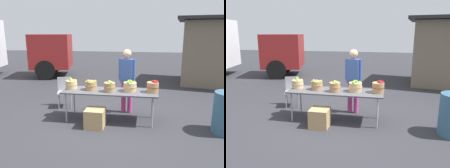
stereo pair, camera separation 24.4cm
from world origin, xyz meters
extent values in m
plane|color=#2D2D33|center=(0.00, 0.00, 0.00)|extent=(40.00, 40.00, 0.00)
cube|color=#4C4C51|center=(0.00, 0.00, 0.73)|extent=(2.30, 0.76, 0.03)
cylinder|color=#99999E|center=(-1.03, -0.30, 0.36)|extent=(0.04, 0.04, 0.72)
cylinder|color=#99999E|center=(1.03, -0.30, 0.36)|extent=(0.04, 0.04, 0.72)
cylinder|color=#99999E|center=(-1.03, 0.30, 0.36)|extent=(0.04, 0.04, 0.72)
cylinder|color=#99999E|center=(1.03, 0.30, 0.36)|extent=(0.04, 0.04, 0.72)
cylinder|color=tan|center=(-1.00, 0.07, 0.85)|extent=(0.28, 0.28, 0.20)
torus|color=tan|center=(-1.00, 0.07, 0.86)|extent=(0.30, 0.30, 0.01)
sphere|color=#9EC647|center=(-0.90, 0.08, 0.96)|extent=(0.07, 0.07, 0.07)
sphere|color=#9EC647|center=(-0.97, 0.00, 0.96)|extent=(0.07, 0.07, 0.07)
sphere|color=#7AA833|center=(-1.00, 0.08, 0.98)|extent=(0.07, 0.07, 0.07)
sphere|color=#7AA833|center=(-1.05, 0.14, 0.97)|extent=(0.08, 0.08, 0.08)
sphere|color=#8CB738|center=(-1.01, 0.07, 0.96)|extent=(0.08, 0.08, 0.08)
sphere|color=#7AA833|center=(-1.01, 0.06, 0.96)|extent=(0.08, 0.08, 0.08)
cylinder|color=#A87F51|center=(-0.48, 0.03, 0.86)|extent=(0.28, 0.28, 0.21)
torus|color=#A87F51|center=(-0.48, 0.03, 0.87)|extent=(0.30, 0.30, 0.01)
sphere|color=#9EC647|center=(-0.53, -0.06, 0.98)|extent=(0.07, 0.07, 0.07)
sphere|color=#8CB738|center=(-0.50, 0.04, 0.96)|extent=(0.07, 0.07, 0.07)
sphere|color=#9EC647|center=(-0.37, 0.02, 0.97)|extent=(0.07, 0.07, 0.07)
sphere|color=#7AA833|center=(-0.48, 0.03, 0.96)|extent=(0.07, 0.07, 0.07)
cylinder|color=#A87F51|center=(0.00, -0.07, 0.86)|extent=(0.26, 0.26, 0.22)
torus|color=#A87F51|center=(0.00, -0.07, 0.87)|extent=(0.28, 0.28, 0.01)
sphere|color=#7AA833|center=(-0.01, -0.06, 0.99)|extent=(0.08, 0.08, 0.08)
sphere|color=#8CB738|center=(0.06, -0.15, 0.98)|extent=(0.07, 0.07, 0.07)
sphere|color=#9EC647|center=(0.01, 0.01, 0.96)|extent=(0.07, 0.07, 0.07)
sphere|color=#9EC647|center=(0.00, -0.07, 0.97)|extent=(0.08, 0.08, 0.08)
sphere|color=#7AA833|center=(0.02, -0.01, 0.97)|extent=(0.07, 0.07, 0.07)
cylinder|color=tan|center=(0.48, 0.04, 0.86)|extent=(0.31, 0.31, 0.22)
torus|color=tan|center=(0.48, 0.04, 0.87)|extent=(0.33, 0.33, 0.01)
sphere|color=#9EC647|center=(0.45, -0.08, 0.99)|extent=(0.07, 0.07, 0.07)
sphere|color=#7AA833|center=(0.40, 0.04, 0.96)|extent=(0.07, 0.07, 0.07)
sphere|color=#7AA833|center=(0.52, 0.02, 0.96)|extent=(0.07, 0.07, 0.07)
sphere|color=#7AA833|center=(0.57, 0.08, 0.97)|extent=(0.07, 0.07, 0.07)
sphere|color=#9EC647|center=(0.44, 0.15, 0.97)|extent=(0.08, 0.08, 0.08)
sphere|color=#7AA833|center=(0.52, 0.00, 0.98)|extent=(0.08, 0.08, 0.08)
sphere|color=#7AA833|center=(0.48, 0.11, 0.99)|extent=(0.06, 0.06, 0.06)
cylinder|color=#A87F51|center=(1.02, 0.04, 0.87)|extent=(0.28, 0.28, 0.24)
torus|color=maroon|center=(1.02, 0.04, 0.88)|extent=(0.30, 0.30, 0.01)
sphere|color=maroon|center=(1.10, 0.04, 1.01)|extent=(0.08, 0.08, 0.08)
sphere|color=maroon|center=(1.12, 0.02, 0.98)|extent=(0.07, 0.07, 0.07)
sphere|color=#B22319|center=(1.02, 0.05, 1.00)|extent=(0.08, 0.08, 0.08)
sphere|color=maroon|center=(1.07, -0.02, 0.99)|extent=(0.07, 0.07, 0.07)
sphere|color=#B22319|center=(1.05, 0.03, 1.02)|extent=(0.07, 0.07, 0.07)
cylinder|color=#CC3F8C|center=(0.44, 0.60, 0.42)|extent=(0.12, 0.12, 0.84)
cylinder|color=#CC3F8C|center=(0.26, 0.62, 0.42)|extent=(0.12, 0.12, 0.84)
cube|color=#334C8C|center=(0.35, 0.61, 1.15)|extent=(0.34, 0.27, 0.63)
sphere|color=tan|center=(0.35, 0.61, 1.60)|extent=(0.23, 0.23, 0.23)
cylinder|color=#334C8C|center=(0.53, 0.58, 1.18)|extent=(0.09, 0.09, 0.56)
cylinder|color=#334C8C|center=(0.17, 0.63, 1.18)|extent=(0.09, 0.09, 0.56)
cube|color=maroon|center=(-3.82, 5.23, 1.25)|extent=(2.24, 2.46, 1.60)
cube|color=black|center=(-3.00, 5.43, 1.57)|extent=(0.45, 1.72, 0.80)
cylinder|color=black|center=(-4.20, 6.12, 0.45)|extent=(0.94, 0.48, 0.90)
cylinder|color=black|center=(-3.76, 4.27, 0.45)|extent=(0.94, 0.48, 0.90)
cube|color=#726651|center=(3.87, 4.75, 1.30)|extent=(3.35, 2.85, 2.60)
cube|color=#262628|center=(3.87, 4.75, 2.68)|extent=(3.92, 3.43, 0.12)
cube|color=#99999E|center=(-1.46, 0.73, 0.44)|extent=(0.51, 0.51, 0.04)
cube|color=#99999E|center=(-1.52, 0.90, 0.66)|extent=(0.39, 0.16, 0.40)
cylinder|color=gray|center=(-1.57, 0.52, 0.21)|extent=(0.02, 0.02, 0.42)
cylinder|color=gray|center=(-1.25, 0.63, 0.21)|extent=(0.02, 0.02, 0.42)
cylinder|color=gray|center=(-1.68, 0.84, 0.21)|extent=(0.02, 0.02, 0.42)
cylinder|color=gray|center=(-1.36, 0.95, 0.21)|extent=(0.02, 0.02, 0.42)
cube|color=tan|center=(-0.27, -0.48, 0.22)|extent=(0.43, 0.43, 0.43)
camera|label=1|loc=(0.89, -5.10, 2.13)|focal=35.29mm
camera|label=2|loc=(1.13, -5.05, 2.13)|focal=35.29mm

